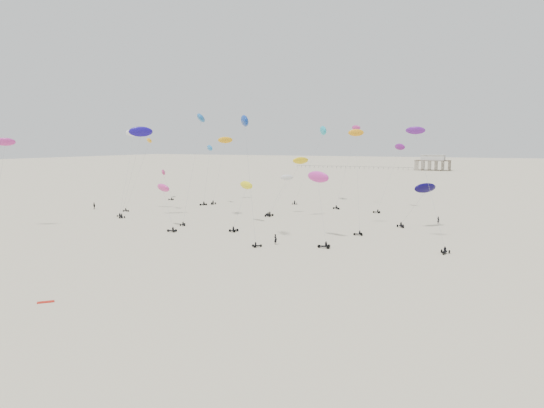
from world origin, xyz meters
The scene contains 27 objects.
ground_plane centered at (0.00, 200.00, 0.00)m, with size 900.00×900.00×0.00m, color beige.
pavilion_main centered at (-10.00, 350.00, 4.22)m, with size 21.00×13.00×9.80m.
pier_fence centered at (-62.00, 350.00, 0.77)m, with size 80.20×0.20×1.50m.
rig_0 centered at (-56.87, 80.02, 14.06)m, with size 4.76×7.70×18.83m.
rig_1 centered at (-14.28, 122.77, 5.15)m, with size 3.64×10.36×11.16m.
rig_2 centered at (8.61, 110.63, 13.25)m, with size 7.19×14.62×22.57m.
rig_3 centered at (24.67, 97.69, 11.24)m, with size 9.55×12.42×22.26m.
rig_4 centered at (-42.66, 144.32, 13.85)m, with size 6.73×16.94×21.89m.
rig_5 centered at (-15.03, 105.70, 6.18)m, with size 7.48×16.17×15.36m.
rig_6 centered at (20.50, 117.36, 6.91)m, with size 8.02×6.52×9.61m.
rig_7 centered at (-3.88, 145.08, 11.47)m, with size 4.21×14.86×23.98m.
rig_8 centered at (-28.77, 110.16, 21.12)m, with size 6.85×17.19×26.00m.
rig_9 centered at (-10.52, 121.50, 9.50)m, with size 9.99×5.96×14.69m.
rig_10 centered at (8.86, 145.92, 12.59)m, with size 5.52×16.48×20.51m.
rig_11 centered at (-48.96, 114.73, 13.18)m, with size 7.03×6.91×18.95m.
rig_12 centered at (-63.05, 143.03, 6.73)m, with size 9.59×8.53×11.04m.
rig_13 centered at (6.01, 95.43, 9.22)m, with size 8.59×12.07×14.04m.
rig_14 centered at (-51.91, 114.10, 17.03)m, with size 9.45×15.33×23.51m.
rig_15 centered at (-15.30, 154.79, 18.65)m, with size 7.63×16.57×23.75m.
rig_16 centered at (-5.69, 89.34, 18.71)m, with size 8.44×9.55×22.83m.
rig_17 centered at (-43.30, 106.04, 17.44)m, with size 6.38×8.55×21.51m.
rig_18 centered at (-41.75, 134.35, 10.67)m, with size 3.95×8.24×17.00m.
rig_19 centered at (-27.88, 95.18, 6.54)m, with size 9.67×8.46×10.66m.
spectator_0 centered at (0.81, 87.71, 0.00)m, with size 0.77×0.53×2.12m, color black.
spectator_2 centered at (-62.98, 111.64, 0.00)m, with size 1.25×0.67×2.12m, color black.
spectator_3 centered at (23.33, 123.72, 0.00)m, with size 0.69×0.47×1.90m, color black.
grounded_kite_b centered at (-8.46, 46.40, 0.00)m, with size 1.80×0.70×0.07m, color #B9170B.
Camera 1 is at (38.43, 5.12, 17.71)m, focal length 35.00 mm.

